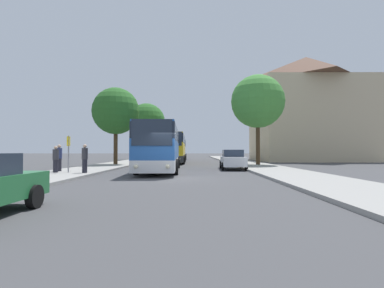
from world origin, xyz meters
The scene contains 15 objects.
ground_plane centered at (0.00, 0.00, 0.00)m, with size 300.00×300.00×0.00m, color #424244.
sidewalk_left centered at (-7.00, 0.00, 0.07)m, with size 4.00×120.00×0.15m, color gray.
sidewalk_right centered at (7.00, 0.00, 0.07)m, with size 4.00×120.00×0.15m, color gray.
building_right_background centered at (18.11, 28.83, 7.85)m, with size 14.77×13.73×15.71m.
bus_front centered at (-1.41, 6.00, 1.75)m, with size 3.03×12.22×3.26m.
bus_middle centered at (-1.39, 19.59, 1.86)m, with size 2.98×10.69×3.49m.
bus_rear centered at (-1.58, 33.63, 1.74)m, with size 3.02×11.28×3.24m.
parked_car_right_near centered at (4.18, 7.67, 0.82)m, with size 2.05×4.29×1.59m.
bus_stop_sign centered at (-6.80, 2.47, 1.59)m, with size 0.08×0.45×2.30m.
pedestrian_waiting_near centered at (-5.65, 2.15, 1.04)m, with size 0.36×0.36×1.75m.
pedestrian_waiting_far centered at (-7.90, 3.63, 1.05)m, with size 0.36×0.36×1.77m.
pedestrian_walking_back centered at (-7.59, 2.46, 0.98)m, with size 0.36×0.36×1.66m.
tree_left_near centered at (-6.80, 13.83, 5.50)m, with size 4.71×4.71×7.73m.
tree_left_far centered at (-6.95, 34.42, 6.39)m, with size 6.30×6.30×9.40m.
tree_right_near centered at (7.38, 13.18, 6.36)m, with size 5.24×5.24×8.84m.
Camera 1 is at (1.05, -16.23, 1.51)m, focal length 28.00 mm.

